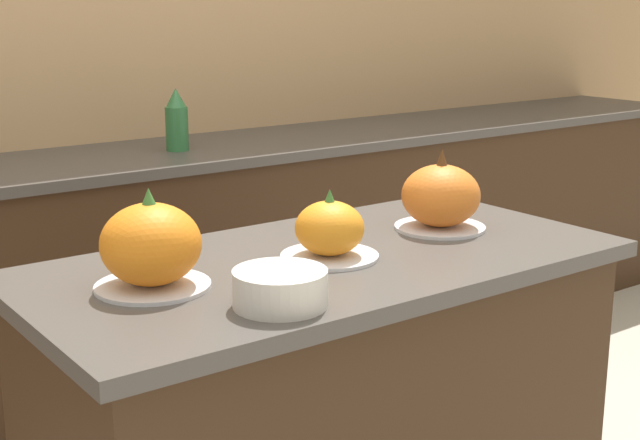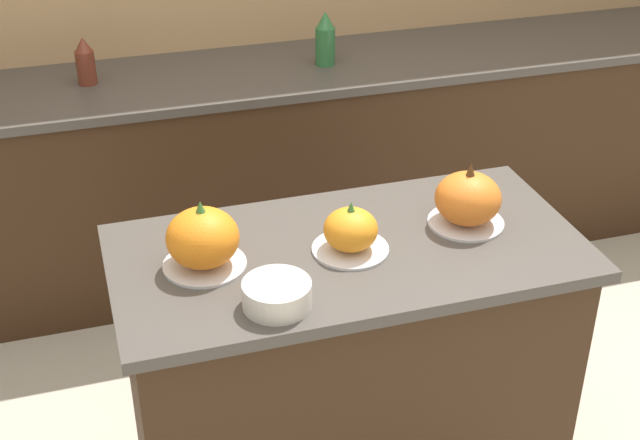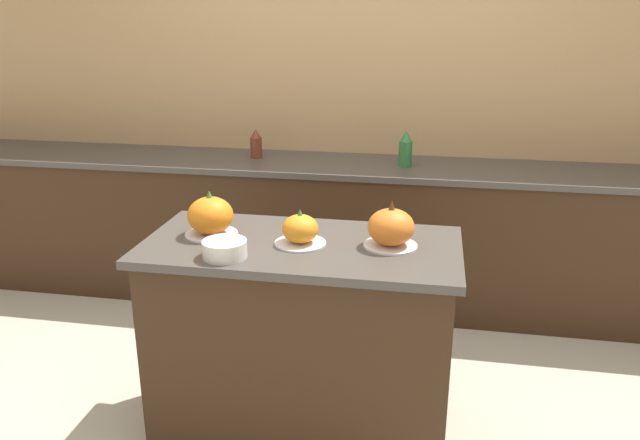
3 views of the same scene
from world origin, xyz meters
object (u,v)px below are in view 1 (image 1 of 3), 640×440
Objects in this scene: pumpkin_cake_center at (331,231)px; bottle_tall at (177,121)px; pumpkin_cake_right at (441,197)px; mixing_bowl at (280,288)px; pumpkin_cake_left at (151,247)px.

bottle_tall is at bearing 75.72° from pumpkin_cake_center.
pumpkin_cake_right reaches higher than pumpkin_cake_center.
mixing_bowl is at bearing -111.29° from bottle_tall.
pumpkin_cake_center is 1.22× the size of mixing_bowl.
pumpkin_cake_left is 1.50m from bottle_tall.
pumpkin_cake_right is (0.75, 0.00, -0.00)m from pumpkin_cake_left.
pumpkin_cake_right is 0.99× the size of bottle_tall.
bottle_tall is at bearing 68.71° from mixing_bowl.
pumpkin_cake_right reaches higher than mixing_bowl.
bottle_tall is 1.65m from mixing_bowl.
pumpkin_cake_left is at bearing -179.90° from pumpkin_cake_right.
pumpkin_cake_center is at bearing -104.28° from bottle_tall.
pumpkin_cake_center is (0.39, -0.04, -0.02)m from pumpkin_cake_left.
pumpkin_cake_left is at bearing 120.84° from mixing_bowl.
bottle_tall is at bearing 90.54° from pumpkin_cake_right.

